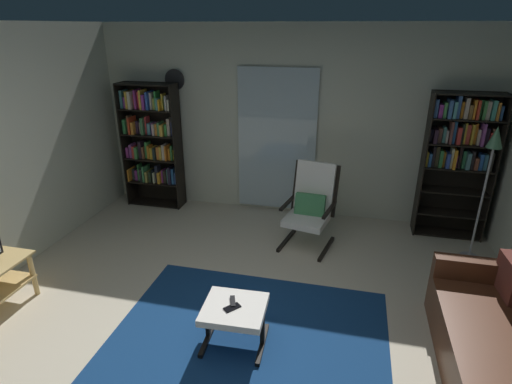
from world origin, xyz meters
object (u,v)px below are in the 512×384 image
Objects in this scene: cell_phone at (232,307)px; floor_lamp_by_shelf at (491,161)px; lounge_armchair at (311,203)px; tv_remote at (233,301)px; wall_clock at (175,80)px; bookshelf_near_sofa at (459,151)px; bookshelf_near_tv at (152,141)px; ottoman at (234,313)px.

floor_lamp_by_shelf reaches higher than cell_phone.
lounge_armchair is 1.94m from tv_remote.
floor_lamp_by_shelf is at bearing -11.34° from wall_clock.
bookshelf_near_sofa is at bearing 91.96° from cell_phone.
bookshelf_near_sofa is 13.12× the size of cell_phone.
lounge_armchair is at bearing -15.91° from bookshelf_near_tv.
lounge_armchair is (-1.71, -0.67, -0.59)m from bookshelf_near_sofa.
cell_phone is at bearing -110.14° from ottoman.
tv_remote is 0.09× the size of floor_lamp_by_shelf.
cell_phone reaches higher than ottoman.
lounge_armchair is at bearing 57.21° from tv_remote.
bookshelf_near_sofa is at bearing 30.21° from tv_remote.
bookshelf_near_tv reaches higher than lounge_armchair.
lounge_armchair is 3.53× the size of wall_clock.
bookshelf_near_tv is 1.78× the size of lounge_armchair.
bookshelf_near_tv is 1.15× the size of floor_lamp_by_shelf.
bookshelf_near_tv reaches higher than tv_remote.
tv_remote is (1.99, -2.58, -0.59)m from bookshelf_near_tv.
wall_clock is at bearing 168.66° from floor_lamp_by_shelf.
ottoman is 3.76× the size of tv_remote.
wall_clock reaches higher than tv_remote.
bookshelf_near_sofa is 1.16× the size of floor_lamp_by_shelf.
tv_remote is at bearing -140.15° from floor_lamp_by_shelf.
bookshelf_near_tv is 12.62× the size of tv_remote.
tv_remote is at bearing -59.31° from wall_clock.
bookshelf_near_sofa is at bearing 50.70° from ottoman.
floor_lamp_by_shelf is at bearing 82.18° from cell_phone.
lounge_armchair reaches higher than cell_phone.
floor_lamp_by_shelf is at bearing -8.33° from bookshelf_near_tv.
tv_remote reaches higher than cell_phone.
tv_remote is at bearing 143.33° from cell_phone.
ottoman is 3.17m from floor_lamp_by_shelf.
bookshelf_near_tv is 12.98× the size of cell_phone.
lounge_armchair is at bearing 118.88° from cell_phone.
lounge_armchair reaches higher than tv_remote.
bookshelf_near_sofa is 1.93m from lounge_armchair.
lounge_armchair reaches higher than ottoman.
cell_phone is (2.00, -2.65, -0.59)m from bookshelf_near_tv.
cell_phone is 0.48× the size of wall_clock.
floor_lamp_by_shelf is (0.18, -0.61, 0.08)m from bookshelf_near_sofa.
bookshelf_near_sofa is (4.14, -0.02, 0.14)m from bookshelf_near_tv.
bookshelf_near_sofa reaches higher than tv_remote.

